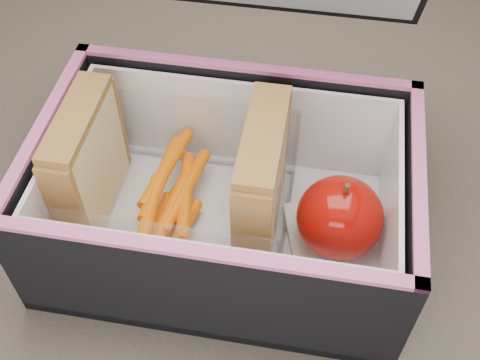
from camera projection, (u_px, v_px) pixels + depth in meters
name	position (u px, v px, depth m)	size (l,w,h in m)	color
kitchen_table	(305.00, 278.00, 0.59)	(1.20, 0.80, 0.75)	brown
lunch_bag	(226.00, 185.00, 0.47)	(0.29, 0.28, 0.27)	black
plastic_tub	(175.00, 187.00, 0.49)	(0.19, 0.13, 0.08)	white
sandwich_left	(88.00, 162.00, 0.48)	(0.03, 0.10, 0.11)	beige
sandwich_right	(261.00, 182.00, 0.46)	(0.03, 0.10, 0.11)	beige
carrot_sticks	(165.00, 212.00, 0.49)	(0.05, 0.15, 0.03)	#F05400
paper_napkin	(332.00, 237.00, 0.50)	(0.07, 0.07, 0.01)	white
red_apple	(340.00, 217.00, 0.46)	(0.09, 0.09, 0.07)	maroon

